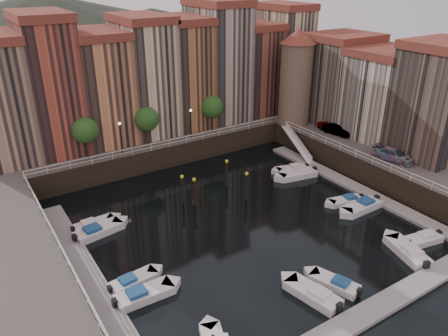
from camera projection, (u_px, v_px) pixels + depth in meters
ground at (237, 220)px, 46.59m from camera, size 200.00×200.00×0.00m
quay_far at (140, 135)px, 65.80m from camera, size 80.00×20.00×3.00m
quay_right at (419, 157)px, 58.17m from camera, size 20.00×36.00×3.00m
dock_left at (90, 277)px, 37.80m from camera, size 2.00×28.00×0.35m
dock_right at (351, 185)px, 53.70m from camera, size 2.00×28.00×0.35m
dock_near at (362, 316)px, 33.54m from camera, size 30.00×2.00×0.35m
mountains at (32, 29)px, 128.07m from camera, size 145.00×100.00×18.00m
far_terrace at (164, 73)px, 61.55m from camera, size 48.70×10.30×17.50m
right_terrace at (385, 90)px, 58.47m from camera, size 9.30×24.30×14.00m
corner_tower at (296, 76)px, 63.19m from camera, size 5.20×5.20×13.80m
promenade_trees at (151, 118)px, 57.06m from camera, size 21.20×3.20×5.20m
street_lamps at (157, 125)px, 56.75m from camera, size 10.36×0.36×4.18m
railings at (213, 172)px, 48.73m from camera, size 36.08×34.04×0.52m
gangway at (297, 143)px, 61.81m from camera, size 2.78×8.32×3.73m
mooring_pilings at (213, 186)px, 50.28m from camera, size 6.90×4.44×3.78m
boat_left_1 at (143, 295)px, 35.45m from camera, size 5.06×1.91×1.16m
boat_left_2 at (133, 281)px, 37.05m from camera, size 4.49×2.06×1.01m
boat_left_3 at (98, 231)px, 43.98m from camera, size 5.27×2.64×1.18m
boat_left_4 at (93, 225)px, 45.13m from camera, size 4.57×1.90×1.04m
boat_right_0 at (422, 239)px, 42.68m from camera, size 4.64×2.42×1.04m
boat_right_1 at (362, 206)px, 48.47m from camera, size 5.26×2.01×1.20m
boat_right_2 at (347, 201)px, 49.81m from camera, size 4.35×2.43×0.97m
boat_right_3 at (298, 174)px, 55.97m from camera, size 5.38×2.78×1.20m
boat_right_4 at (292, 169)px, 57.52m from camera, size 4.53×2.76×1.02m
boat_near_1 at (314, 294)px, 35.47m from camera, size 2.72×5.24×1.17m
boat_near_2 at (335, 283)px, 36.78m from camera, size 2.88×4.54×1.02m
boat_near_3 at (408, 252)px, 40.77m from camera, size 3.14×5.31×1.19m
car_a at (330, 127)px, 62.44m from camera, size 1.71×3.99×1.34m
car_b at (338, 130)px, 61.24m from camera, size 2.26×4.61×1.45m
car_c at (394, 155)px, 53.05m from camera, size 3.22×5.45×1.48m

